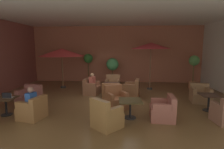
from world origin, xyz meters
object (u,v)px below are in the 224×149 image
Objects in this scene: armchair_front_right_north at (116,100)px; open_laptop at (8,96)px; cafe_table_front_right at (130,104)px; armchair_front_right_south at (163,111)px; cafe_table_mid_center at (209,99)px; armchair_rear_right_east at (92,88)px; patio_umbrella_center_beige at (62,52)px; patron_by_window at (92,81)px; iced_drink_cup at (10,95)px; armchair_rear_right_south at (111,95)px; armchair_mid_center_east at (200,95)px; armchair_front_left_north at (33,110)px; armchair_rear_right_north at (113,85)px; patron_with_friend at (31,98)px; cafe_table_rear_right at (111,86)px; potted_tree_left_corner at (112,66)px; armchair_front_left_east at (30,98)px; potted_tree_mid_right at (194,67)px; cafe_table_front_left at (6,102)px; armchair_front_right_east at (106,117)px; potted_tree_mid_left at (88,62)px; armchair_rear_right_west at (132,90)px; patio_umbrella_tall_red at (151,46)px.

armchair_front_right_north reaches higher than open_laptop.
cafe_table_front_right is 4.25m from open_laptop.
armchair_front_right_south reaches higher than cafe_table_mid_center.
patio_umbrella_center_beige is (-1.98, 1.37, 1.77)m from armchair_rear_right_east.
iced_drink_cup is at bearing -129.42° from patron_by_window.
armchair_rear_right_east is 1.63m from armchair_rear_right_south.
patron_by_window is at bearing 169.03° from armchair_mid_center_east.
armchair_front_left_north is 6.30m from cafe_table_mid_center.
patron_with_friend is at bearing -120.61° from armchair_rear_right_north.
cafe_table_front_right is 1.04× the size of cafe_table_rear_right.
cafe_table_rear_right is 0.45× the size of potted_tree_left_corner.
armchair_front_left_east is 2.95m from armchair_rear_right_east.
patio_umbrella_center_beige is at bearing -177.13° from potted_tree_mid_right.
patio_umbrella_center_beige is (-3.32, 3.43, 1.75)m from armchair_front_right_north.
open_laptop is (-0.16, -1.09, 0.36)m from armchair_front_left_east.
armchair_front_right_south is at bearing -0.27° from open_laptop.
iced_drink_cup is (0.11, 0.13, 0.20)m from cafe_table_front_left.
armchair_rear_right_north is at bearing 91.01° from armchair_rear_right_south.
armchair_mid_center_east is 5.46m from potted_tree_left_corner.
cafe_table_front_left is at bearing 168.23° from armchair_front_right_east.
armchair_front_left_north is at bearing -12.39° from patron_with_friend.
cafe_table_front_left is at bearing -129.44° from patron_by_window.
potted_tree_mid_right is at bearing -10.37° from potted_tree_mid_left.
armchair_rear_right_south reaches higher than cafe_table_mid_center.
armchair_rear_right_east reaches higher than cafe_table_front_right.
cafe_table_rear_right is 0.89× the size of armchair_rear_right_south.
armchair_mid_center_east is 3.01m from armchair_rear_right_west.
cafe_table_mid_center is at bearing -26.95° from patio_umbrella_center_beige.
armchair_mid_center_east is 3.66m from patio_umbrella_tall_red.
armchair_rear_right_west is 8.12× the size of iced_drink_cup.
armchair_rear_right_north is at bearing 116.25° from armchair_front_right_south.
armchair_front_right_north is at bearing 14.59° from cafe_table_front_left.
armchair_front_right_east is 4.76m from armchair_mid_center_east.
patron_by_window reaches higher than armchair_front_left_east.
armchair_rear_right_south is (2.43, 2.06, 0.02)m from armchair_front_left_north.
patio_umbrella_center_beige is (-4.92, 4.43, 1.77)m from armchair_front_right_south.
patron_by_window reaches higher than armchair_rear_right_north.
armchair_front_right_north is at bearing -117.36° from patio_umbrella_tall_red.
cafe_table_front_left is 0.72× the size of armchair_front_right_east.
armchair_rear_right_north is 5.16m from open_laptop.
patio_umbrella_center_beige is 4.88m from patron_with_friend.
armchair_front_right_south is 0.43× the size of potted_tree_mid_right.
armchair_front_right_south is 0.94× the size of armchair_mid_center_east.
cafe_table_front_left is 3.69m from armchair_front_right_east.
open_laptop is at bearing 165.93° from patron_with_friend.
armchair_front_right_south is at bearing -12.17° from armchair_front_left_east.
patron_by_window reaches higher than armchair_front_right_east.
cafe_table_front_right is 0.41× the size of potted_tree_mid_left.
potted_tree_left_corner reaches higher than armchair_rear_right_north.
armchair_front_left_east is 0.35× the size of patio_umbrella_tall_red.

